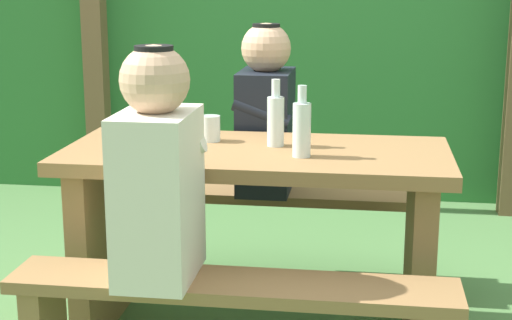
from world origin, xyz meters
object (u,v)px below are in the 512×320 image
object	(u,v)px
bottle_right	(302,128)
person_white_shirt	(158,173)
drinking_glass	(211,128)
bottle_left	(276,119)
bench_near	(232,315)
person_black_coat	(266,115)
bench_far	(273,216)
picnic_table	(256,209)

from	to	relation	value
bottle_right	person_white_shirt	bearing A→B (deg)	-133.24
person_white_shirt	drinking_glass	xyz separation A→B (m)	(0.04, 0.64, 0.02)
drinking_glass	bottle_left	bearing A→B (deg)	-11.08
bench_near	person_white_shirt	distance (m)	0.50
bench_near	person_black_coat	distance (m)	1.14
bench_near	bench_far	world-z (taller)	same
bench_near	person_black_coat	size ratio (longest dim) A/B	1.95
bench_far	person_black_coat	world-z (taller)	person_black_coat
picnic_table	person_black_coat	bearing A→B (deg)	93.66
bench_far	bottle_left	xyz separation A→B (m)	(0.06, -0.46, 0.52)
person_black_coat	bottle_right	distance (m)	0.66
bottle_left	picnic_table	bearing A→B (deg)	-135.04
bench_near	drinking_glass	xyz separation A→B (m)	(-0.19, 0.64, 0.47)
picnic_table	person_black_coat	distance (m)	0.59
picnic_table	bottle_right	bearing A→B (deg)	-29.11
person_white_shirt	bottle_left	distance (m)	0.66
bench_far	person_white_shirt	xyz separation A→B (m)	(-0.23, -1.05, 0.45)
picnic_table	bottle_left	world-z (taller)	bottle_left
bench_far	drinking_glass	distance (m)	0.65
picnic_table	person_white_shirt	bearing A→B (deg)	-113.38
bottle_left	bottle_right	world-z (taller)	bottle_right
bench_near	bottle_right	xyz separation A→B (m)	(0.17, 0.43, 0.52)
drinking_glass	bottle_left	distance (m)	0.26
drinking_glass	bench_near	bearing A→B (deg)	-73.40
bench_far	drinking_glass	bearing A→B (deg)	-114.82
bench_far	drinking_glass	world-z (taller)	drinking_glass
drinking_glass	bottle_right	world-z (taller)	bottle_right
picnic_table	person_black_coat	xyz separation A→B (m)	(-0.03, 0.52, 0.26)
picnic_table	bench_near	bearing A→B (deg)	-90.00
picnic_table	person_white_shirt	distance (m)	0.63
bottle_left	person_black_coat	bearing A→B (deg)	101.96
bench_far	picnic_table	bearing A→B (deg)	-90.00
picnic_table	bench_near	world-z (taller)	picnic_table
picnic_table	drinking_glass	world-z (taller)	drinking_glass
picnic_table	bench_far	world-z (taller)	picnic_table
person_black_coat	bottle_right	bearing A→B (deg)	-71.47
person_white_shirt	bottle_left	xyz separation A→B (m)	(0.29, 0.59, 0.07)
bench_far	bottle_right	xyz separation A→B (m)	(0.17, -0.62, 0.52)
picnic_table	bottle_right	size ratio (longest dim) A/B	5.60
person_black_coat	drinking_glass	bearing A→B (deg)	-111.03
picnic_table	person_white_shirt	xyz separation A→B (m)	(-0.23, -0.52, 0.26)
bench_far	bottle_right	distance (m)	0.83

